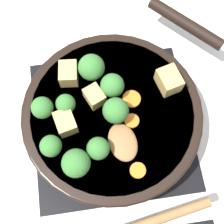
# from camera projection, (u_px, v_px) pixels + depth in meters

# --- Properties ---
(ground_plane) EXTENTS (2.40, 2.40, 0.00)m
(ground_plane) POSITION_uv_depth(u_px,v_px,m) (112.00, 125.00, 0.63)
(ground_plane) COLOR silver
(front_burner_grate) EXTENTS (0.31, 0.31, 0.03)m
(front_burner_grate) POSITION_uv_depth(u_px,v_px,m) (112.00, 123.00, 0.62)
(front_burner_grate) COLOR black
(front_burner_grate) RESTS_ON ground_plane
(skillet_pan) EXTENTS (0.41, 0.40, 0.05)m
(skillet_pan) POSITION_uv_depth(u_px,v_px,m) (113.00, 115.00, 0.57)
(skillet_pan) COLOR black
(skillet_pan) RESTS_ON front_burner_grate
(wooden_spoon) EXTENTS (0.20, 0.19, 0.02)m
(wooden_spoon) POSITION_uv_depth(u_px,v_px,m) (137.00, 183.00, 0.50)
(wooden_spoon) COLOR olive
(wooden_spoon) RESTS_ON skillet_pan
(tofu_cube_center_large) EXTENTS (0.04, 0.05, 0.03)m
(tofu_cube_center_large) POSITION_uv_depth(u_px,v_px,m) (66.00, 123.00, 0.53)
(tofu_cube_center_large) COLOR tan
(tofu_cube_center_large) RESTS_ON skillet_pan
(tofu_cube_near_handle) EXTENTS (0.04, 0.04, 0.03)m
(tofu_cube_near_handle) POSITION_uv_depth(u_px,v_px,m) (69.00, 74.00, 0.56)
(tofu_cube_near_handle) COLOR tan
(tofu_cube_near_handle) RESTS_ON skillet_pan
(tofu_cube_east_chunk) EXTENTS (0.04, 0.04, 0.03)m
(tofu_cube_east_chunk) POSITION_uv_depth(u_px,v_px,m) (94.00, 97.00, 0.55)
(tofu_cube_east_chunk) COLOR tan
(tofu_cube_east_chunk) RESTS_ON skillet_pan
(tofu_cube_west_chunk) EXTENTS (0.04, 0.05, 0.03)m
(tofu_cube_west_chunk) POSITION_uv_depth(u_px,v_px,m) (169.00, 81.00, 0.55)
(tofu_cube_west_chunk) COLOR tan
(tofu_cube_west_chunk) RESTS_ON skillet_pan
(broccoli_floret_near_spoon) EXTENTS (0.04, 0.04, 0.05)m
(broccoli_floret_near_spoon) POSITION_uv_depth(u_px,v_px,m) (112.00, 85.00, 0.54)
(broccoli_floret_near_spoon) COLOR #709956
(broccoli_floret_near_spoon) RESTS_ON skillet_pan
(broccoli_floret_center_top) EXTENTS (0.04, 0.04, 0.04)m
(broccoli_floret_center_top) POSITION_uv_depth(u_px,v_px,m) (51.00, 146.00, 0.51)
(broccoli_floret_center_top) COLOR #709956
(broccoli_floret_center_top) RESTS_ON skillet_pan
(broccoli_floret_east_rim) EXTENTS (0.05, 0.05, 0.05)m
(broccoli_floret_east_rim) POSITION_uv_depth(u_px,v_px,m) (76.00, 163.00, 0.49)
(broccoli_floret_east_rim) COLOR #709956
(broccoli_floret_east_rim) RESTS_ON skillet_pan
(broccoli_floret_west_rim) EXTENTS (0.04, 0.04, 0.05)m
(broccoli_floret_west_rim) POSITION_uv_depth(u_px,v_px,m) (116.00, 111.00, 0.52)
(broccoli_floret_west_rim) COLOR #709956
(broccoli_floret_west_rim) RESTS_ON skillet_pan
(broccoli_floret_north_edge) EXTENTS (0.04, 0.04, 0.05)m
(broccoli_floret_north_edge) POSITION_uv_depth(u_px,v_px,m) (98.00, 149.00, 0.50)
(broccoli_floret_north_edge) COLOR #709956
(broccoli_floret_north_edge) RESTS_ON skillet_pan
(broccoli_floret_south_cluster) EXTENTS (0.03, 0.03, 0.04)m
(broccoli_floret_south_cluster) POSITION_uv_depth(u_px,v_px,m) (66.00, 104.00, 0.53)
(broccoli_floret_south_cluster) COLOR #709956
(broccoli_floret_south_cluster) RESTS_ON skillet_pan
(broccoli_floret_mid_floret) EXTENTS (0.04, 0.04, 0.05)m
(broccoli_floret_mid_floret) POSITION_uv_depth(u_px,v_px,m) (42.00, 108.00, 0.53)
(broccoli_floret_mid_floret) COLOR #709956
(broccoli_floret_mid_floret) RESTS_ON skillet_pan
(broccoli_floret_small_inner) EXTENTS (0.05, 0.05, 0.05)m
(broccoli_floret_small_inner) POSITION_uv_depth(u_px,v_px,m) (91.00, 67.00, 0.55)
(broccoli_floret_small_inner) COLOR #709956
(broccoli_floret_small_inner) RESTS_ON skillet_pan
(carrot_slice_orange_thin) EXTENTS (0.03, 0.03, 0.01)m
(carrot_slice_orange_thin) POSITION_uv_depth(u_px,v_px,m) (138.00, 170.00, 0.52)
(carrot_slice_orange_thin) COLOR orange
(carrot_slice_orange_thin) RESTS_ON skillet_pan
(carrot_slice_near_center) EXTENTS (0.03, 0.03, 0.01)m
(carrot_slice_near_center) POSITION_uv_depth(u_px,v_px,m) (132.00, 99.00, 0.56)
(carrot_slice_near_center) COLOR orange
(carrot_slice_near_center) RESTS_ON skillet_pan
(carrot_slice_edge_slice) EXTENTS (0.03, 0.03, 0.01)m
(carrot_slice_edge_slice) POSITION_uv_depth(u_px,v_px,m) (132.00, 121.00, 0.54)
(carrot_slice_edge_slice) COLOR orange
(carrot_slice_edge_slice) RESTS_ON skillet_pan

